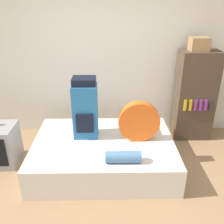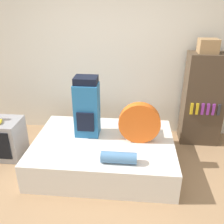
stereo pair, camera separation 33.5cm
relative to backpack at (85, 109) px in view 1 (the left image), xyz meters
name	(u,v)px [view 1 (the left image)]	position (x,y,z in m)	size (l,w,h in m)	color
ground_plane	(104,200)	(0.26, -0.87, -0.84)	(16.00, 16.00, 0.00)	#997551
wall_back	(104,60)	(0.26, 0.96, 0.46)	(8.00, 0.05, 2.60)	silver
bed	(104,153)	(0.26, -0.16, -0.63)	(1.98, 1.42, 0.41)	silver
backpack	(85,109)	(0.00, 0.00, 0.00)	(0.34, 0.31, 0.88)	#23669E
tent_bag	(139,121)	(0.75, -0.13, -0.14)	(0.57, 0.13, 0.57)	#E05B19
sleeping_roll	(123,157)	(0.50, -0.66, -0.36)	(0.44, 0.14, 0.14)	teal
bookshelf	(195,96)	(1.78, 0.68, -0.09)	(0.62, 0.40, 1.51)	#473828
cardboard_box	(199,44)	(1.72, 0.67, 0.77)	(0.28, 0.23, 0.21)	#99754C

